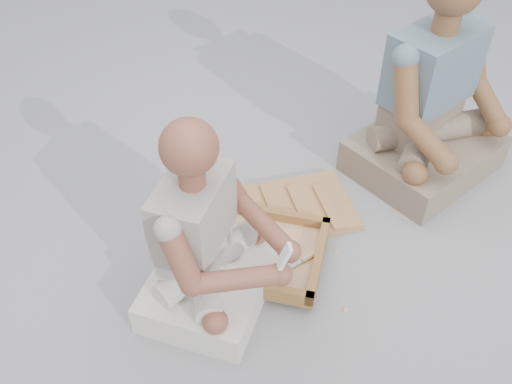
{
  "coord_description": "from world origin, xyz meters",
  "views": [
    {
      "loc": [
        0.03,
        -1.4,
        1.8
      ],
      "look_at": [
        -0.02,
        0.22,
        0.3
      ],
      "focal_mm": 40.0,
      "sensor_mm": 36.0,
      "label": 1
    }
  ],
  "objects_px": {
    "carved_panel": "(288,210)",
    "tool_tray": "(257,251)",
    "craftsman": "(207,246)",
    "companion": "(432,109)"
  },
  "relations": [
    {
      "from": "carved_panel",
      "to": "tool_tray",
      "type": "height_order",
      "value": "tool_tray"
    },
    {
      "from": "carved_panel",
      "to": "craftsman",
      "type": "distance_m",
      "value": 0.6
    },
    {
      "from": "tool_tray",
      "to": "craftsman",
      "type": "distance_m",
      "value": 0.32
    },
    {
      "from": "carved_panel",
      "to": "craftsman",
      "type": "bearing_deg",
      "value": -124.18
    },
    {
      "from": "craftsman",
      "to": "companion",
      "type": "relative_size",
      "value": 0.81
    },
    {
      "from": "tool_tray",
      "to": "companion",
      "type": "height_order",
      "value": "companion"
    },
    {
      "from": "tool_tray",
      "to": "companion",
      "type": "distance_m",
      "value": 1.03
    },
    {
      "from": "carved_panel",
      "to": "craftsman",
      "type": "height_order",
      "value": "craftsman"
    },
    {
      "from": "carved_panel",
      "to": "companion",
      "type": "xyz_separation_m",
      "value": [
        0.64,
        0.34,
        0.32
      ]
    },
    {
      "from": "carved_panel",
      "to": "tool_tray",
      "type": "relative_size",
      "value": 0.92
    }
  ]
}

